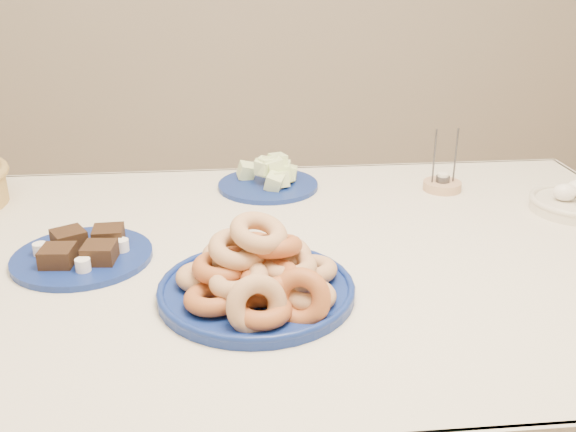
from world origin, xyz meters
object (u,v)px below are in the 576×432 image
object	(u,v)px
dining_table	(286,297)
melon_plate	(271,178)
egg_bowl	(575,202)
candle_holder	(442,184)
brownie_plate	(83,253)
donut_platter	(258,277)

from	to	relation	value
dining_table	melon_plate	size ratio (longest dim) A/B	6.32
egg_bowl	candle_holder	bearing A→B (deg)	147.10
candle_holder	egg_bowl	bearing A→B (deg)	-32.90
egg_bowl	brownie_plate	bearing A→B (deg)	-172.09
dining_table	donut_platter	world-z (taller)	donut_platter
candle_holder	brownie_plate	bearing A→B (deg)	-158.86
donut_platter	candle_holder	xyz separation A→B (m)	(0.50, 0.51, -0.03)
donut_platter	brownie_plate	bearing A→B (deg)	151.35
brownie_plate	candle_holder	xyz separation A→B (m)	(0.84, 0.32, 0.00)
donut_platter	melon_plate	size ratio (longest dim) A/B	1.42
melon_plate	egg_bowl	bearing A→B (deg)	-18.42
melon_plate	candle_holder	distance (m)	0.44
melon_plate	brownie_plate	size ratio (longest dim) A/B	0.82
donut_platter	melon_plate	xyz separation A→B (m)	(0.07, 0.57, -0.01)
brownie_plate	egg_bowl	size ratio (longest dim) A/B	1.21
brownie_plate	egg_bowl	xyz separation A→B (m)	(1.10, 0.15, 0.01)
dining_table	brownie_plate	size ratio (longest dim) A/B	5.20
dining_table	brownie_plate	world-z (taller)	brownie_plate
melon_plate	brownie_plate	xyz separation A→B (m)	(-0.40, -0.39, -0.01)
dining_table	candle_holder	world-z (taller)	candle_holder
candle_holder	egg_bowl	xyz separation A→B (m)	(0.26, -0.17, 0.01)
melon_plate	brownie_plate	bearing A→B (deg)	-136.21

